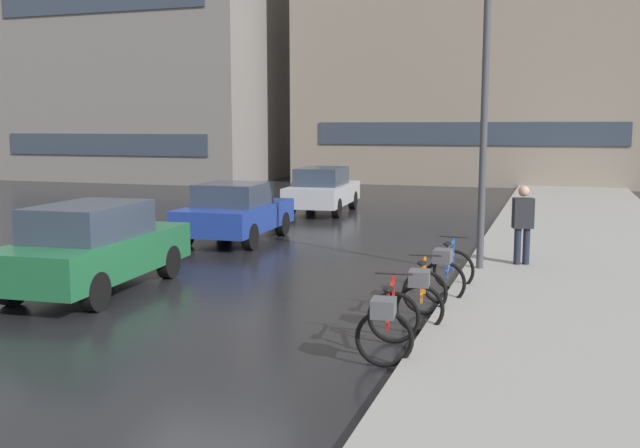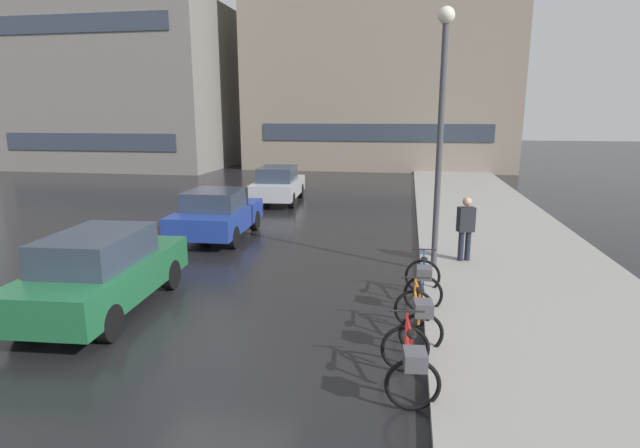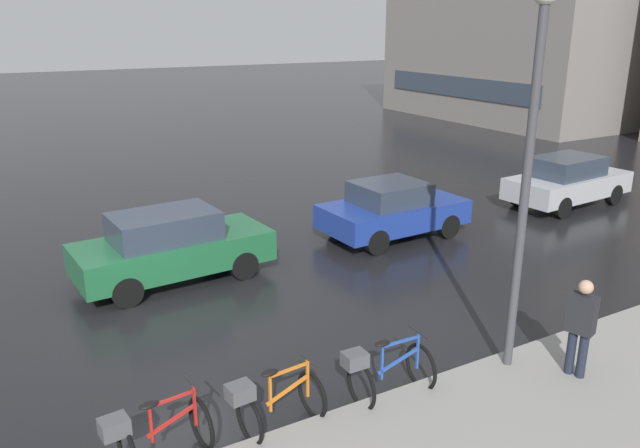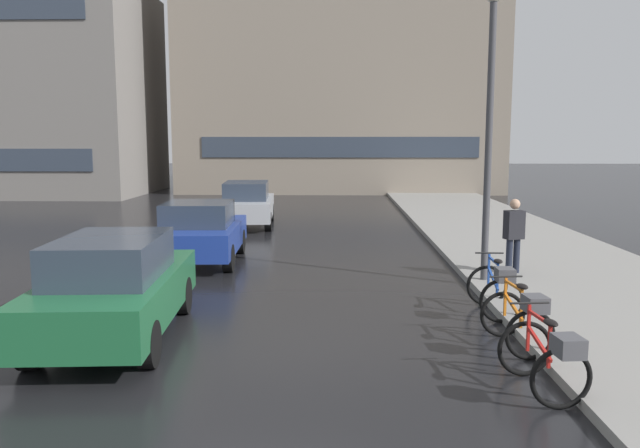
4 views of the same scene
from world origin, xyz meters
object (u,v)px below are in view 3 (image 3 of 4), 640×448
(bicycle_third, at_px, (384,371))
(car_blue, at_px, (392,209))
(bicycle_second, at_px, (272,401))
(streetlamp, at_px, (531,139))
(car_green, at_px, (171,246))
(bicycle_nearest, at_px, (154,433))
(pedestrian, at_px, (580,326))
(car_silver, at_px, (567,181))

(bicycle_third, distance_m, car_blue, 7.64)
(bicycle_second, xyz_separation_m, bicycle_third, (0.12, 1.78, 0.01))
(streetlamp, bearing_deg, car_blue, 159.97)
(bicycle_second, xyz_separation_m, streetlamp, (0.44, 4.03, 3.32))
(bicycle_third, height_order, car_green, car_green)
(bicycle_nearest, bearing_deg, bicycle_third, 85.63)
(car_green, height_order, car_blue, car_green)
(pedestrian, bearing_deg, car_silver, 130.44)
(car_blue, distance_m, pedestrian, 7.39)
(car_blue, height_order, streetlamp, streetlamp)
(bicycle_third, height_order, car_blue, car_blue)
(bicycle_second, distance_m, pedestrian, 4.87)
(pedestrian, height_order, streetlamp, streetlamp)
(car_green, bearing_deg, car_blue, 90.17)
(bicycle_third, distance_m, streetlamp, 4.02)
(bicycle_nearest, bearing_deg, car_silver, 111.22)
(bicycle_second, distance_m, bicycle_third, 1.79)
(car_silver, bearing_deg, streetlamp, -54.97)
(bicycle_second, relative_size, bicycle_third, 0.98)
(car_blue, relative_size, pedestrian, 2.22)
(bicycle_nearest, distance_m, car_green, 6.18)
(bicycle_second, distance_m, car_blue, 8.74)
(car_silver, distance_m, streetlamp, 11.18)
(bicycle_nearest, xyz_separation_m, bicycle_third, (0.26, 3.38, 0.02))
(bicycle_nearest, relative_size, bicycle_second, 0.98)
(bicycle_nearest, relative_size, car_green, 0.32)
(pedestrian, bearing_deg, bicycle_third, -110.51)
(bicycle_third, height_order, car_silver, car_silver)
(bicycle_nearest, xyz_separation_m, pedestrian, (1.34, 6.28, 0.50))
(bicycle_second, height_order, streetlamp, streetlamp)
(bicycle_nearest, height_order, bicycle_third, bicycle_third)
(car_green, distance_m, car_silver, 12.42)
(bicycle_nearest, xyz_separation_m, streetlamp, (0.58, 5.62, 3.34))
(bicycle_third, distance_m, car_silver, 12.52)
(bicycle_second, xyz_separation_m, pedestrian, (1.20, 4.69, 0.49))
(car_blue, height_order, pedestrian, pedestrian)
(car_silver, relative_size, pedestrian, 2.45)
(bicycle_third, xyz_separation_m, pedestrian, (1.09, 2.91, 0.48))
(bicycle_nearest, distance_m, streetlamp, 6.56)
(bicycle_second, bearing_deg, streetlamp, 83.82)
(car_green, xyz_separation_m, car_silver, (0.22, 12.41, -0.02))
(streetlamp, bearing_deg, pedestrian, 40.78)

